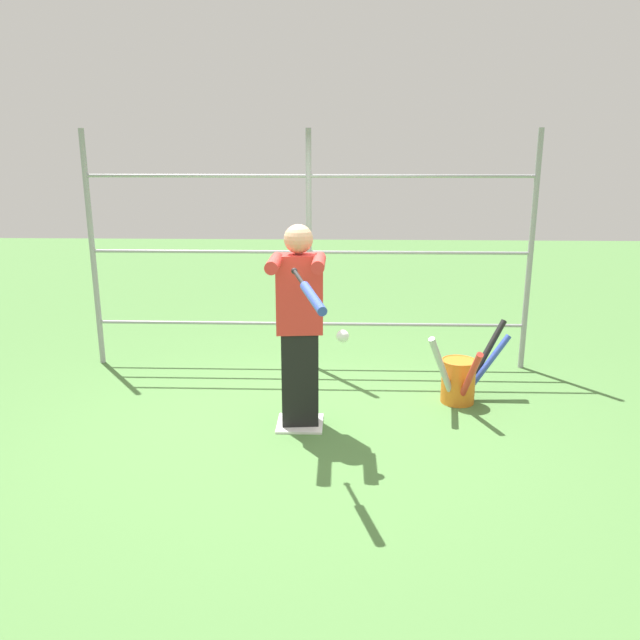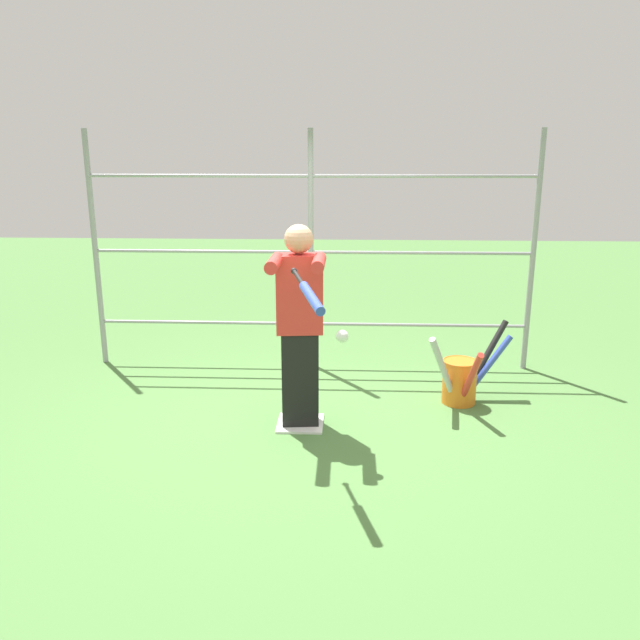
{
  "view_description": "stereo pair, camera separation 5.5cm",
  "coord_description": "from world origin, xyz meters",
  "px_view_note": "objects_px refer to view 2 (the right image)",
  "views": [
    {
      "loc": [
        -0.35,
        5.05,
        2.32
      ],
      "look_at": [
        -0.18,
        0.21,
        1.02
      ],
      "focal_mm": 35.0,
      "sensor_mm": 36.0,
      "label": 1
    },
    {
      "loc": [
        -0.41,
        5.05,
        2.32
      ],
      "look_at": [
        -0.18,
        0.21,
        1.02
      ],
      "focal_mm": 35.0,
      "sensor_mm": 36.0,
      "label": 2
    }
  ],
  "objects_px": {
    "baseball_bat_swinging": "(309,294)",
    "softball_in_flight": "(342,336)",
    "bat_bucket": "(462,379)",
    "batter": "(299,321)"
  },
  "relations": [
    {
      "from": "batter",
      "to": "baseball_bat_swinging",
      "type": "height_order",
      "value": "batter"
    },
    {
      "from": "baseball_bat_swinging",
      "to": "bat_bucket",
      "type": "bearing_deg",
      "value": -132.06
    },
    {
      "from": "batter",
      "to": "softball_in_flight",
      "type": "relative_size",
      "value": 18.33
    },
    {
      "from": "batter",
      "to": "bat_bucket",
      "type": "distance_m",
      "value": 1.75
    },
    {
      "from": "baseball_bat_swinging",
      "to": "softball_in_flight",
      "type": "height_order",
      "value": "baseball_bat_swinging"
    },
    {
      "from": "bat_bucket",
      "to": "baseball_bat_swinging",
      "type": "bearing_deg",
      "value": 47.94
    },
    {
      "from": "batter",
      "to": "softball_in_flight",
      "type": "distance_m",
      "value": 0.63
    },
    {
      "from": "softball_in_flight",
      "to": "batter",
      "type": "bearing_deg",
      "value": -54.58
    },
    {
      "from": "softball_in_flight",
      "to": "bat_bucket",
      "type": "distance_m",
      "value": 1.74
    },
    {
      "from": "baseball_bat_swinging",
      "to": "softball_in_flight",
      "type": "xyz_separation_m",
      "value": [
        -0.22,
        -0.4,
        -0.41
      ]
    }
  ]
}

